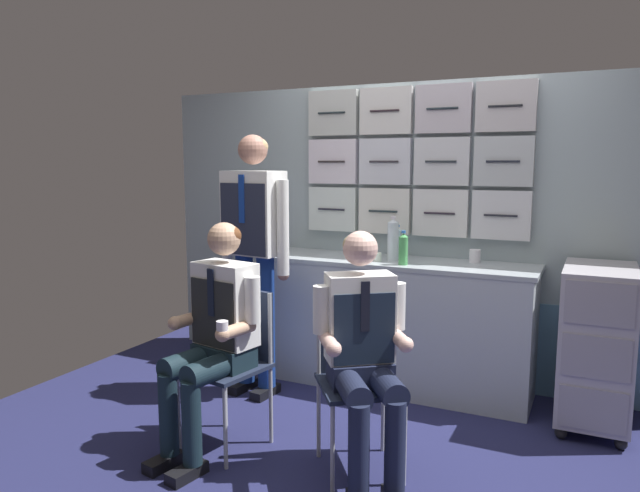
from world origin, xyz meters
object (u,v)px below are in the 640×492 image
object	(u,v)px
folding_chair_left	(236,349)
crew_member_left	(214,328)
crew_member_standing	(254,240)
coffee_cup_white	(377,257)
folding_chair_right	(355,363)
crew_member_right	(364,346)
water_bottle_clear	(403,249)
snack_banana	(365,255)
service_trolley	(596,342)

from	to	relation	value
folding_chair_left	crew_member_left	size ratio (longest dim) A/B	0.69
crew_member_standing	coffee_cup_white	distance (m)	0.85
folding_chair_left	folding_chair_right	xyz separation A→B (m)	(0.70, 0.06, 0.00)
crew_member_right	folding_chair_right	bearing A→B (deg)	126.14
water_bottle_clear	snack_banana	world-z (taller)	water_bottle_clear
folding_chair_right	coffee_cup_white	distance (m)	1.14
folding_chair_left	crew_member_standing	xyz separation A→B (m)	(-0.28, 0.66, 0.53)
service_trolley	snack_banana	bearing A→B (deg)	175.20
water_bottle_clear	crew_member_right	bearing A→B (deg)	-82.20
water_bottle_clear	snack_banana	distance (m)	0.40
service_trolley	folding_chair_left	xyz separation A→B (m)	(-1.84, -1.08, 0.02)
crew_member_left	crew_member_right	size ratio (longest dim) A/B	1.01
service_trolley	water_bottle_clear	distance (m)	1.29
folding_chair_right	snack_banana	world-z (taller)	snack_banana
folding_chair_right	water_bottle_clear	xyz separation A→B (m)	(-0.05, 0.97, 0.47)
folding_chair_right	crew_member_standing	world-z (taller)	crew_member_standing
service_trolley	crew_member_left	size ratio (longest dim) A/B	0.77
crew_member_right	water_bottle_clear	distance (m)	1.16
crew_member_standing	snack_banana	world-z (taller)	crew_member_standing
crew_member_left	crew_member_standing	world-z (taller)	crew_member_standing
crew_member_standing	coffee_cup_white	xyz separation A→B (m)	(0.72, 0.43, -0.13)
folding_chair_right	snack_banana	distance (m)	1.28
coffee_cup_white	crew_member_left	bearing A→B (deg)	-110.77
crew_member_right	crew_member_standing	world-z (taller)	crew_member_standing
coffee_cup_white	folding_chair_left	bearing A→B (deg)	-112.20
crew_member_right	water_bottle_clear	xyz separation A→B (m)	(-0.15, 1.10, 0.33)
service_trolley	folding_chair_right	bearing A→B (deg)	-137.91
folding_chair_left	folding_chair_right	bearing A→B (deg)	4.56
crew_member_right	snack_banana	bearing A→B (deg)	111.01
crew_member_standing	snack_banana	bearing A→B (deg)	43.58
coffee_cup_white	water_bottle_clear	bearing A→B (deg)	-16.55
crew_member_right	crew_member_standing	xyz separation A→B (m)	(-1.08, 0.73, 0.38)
folding_chair_left	coffee_cup_white	size ratio (longest dim) A/B	14.40
crew_member_left	crew_member_standing	xyz separation A→B (m)	(-0.25, 0.82, 0.37)
crew_member_left	crew_member_right	xyz separation A→B (m)	(0.83, 0.08, -0.01)
crew_member_standing	coffee_cup_white	bearing A→B (deg)	30.94
folding_chair_left	crew_member_right	world-z (taller)	crew_member_right
snack_banana	folding_chair_left	bearing A→B (deg)	-104.16
folding_chair_left	crew_member_right	size ratio (longest dim) A/B	0.70
crew_member_standing	snack_banana	size ratio (longest dim) A/B	10.25
water_bottle_clear	crew_member_standing	bearing A→B (deg)	-158.12
water_bottle_clear	service_trolley	bearing A→B (deg)	2.61
crew_member_standing	crew_member_right	bearing A→B (deg)	-34.18
folding_chair_right	coffee_cup_white	world-z (taller)	coffee_cup_white
water_bottle_clear	coffee_cup_white	size ratio (longest dim) A/B	3.78
folding_chair_left	crew_member_standing	size ratio (longest dim) A/B	0.49
service_trolley	crew_member_standing	distance (m)	2.23
crew_member_left	folding_chair_right	distance (m)	0.78
crew_member_standing	water_bottle_clear	bearing A→B (deg)	21.88
coffee_cup_white	snack_banana	bearing A→B (deg)	138.57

